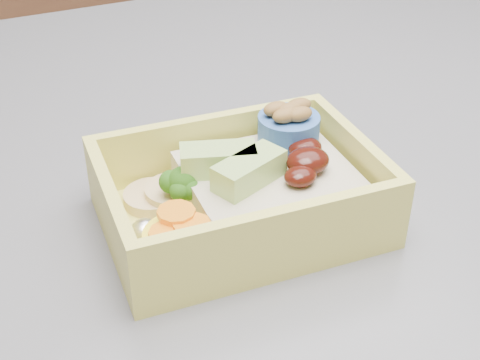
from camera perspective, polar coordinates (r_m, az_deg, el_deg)
name	(u,v)px	position (r m, az deg, el deg)	size (l,w,h in m)	color
bento_box	(246,192)	(0.47, 0.56, -1.01)	(0.20, 0.15, 0.07)	#DAD35A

